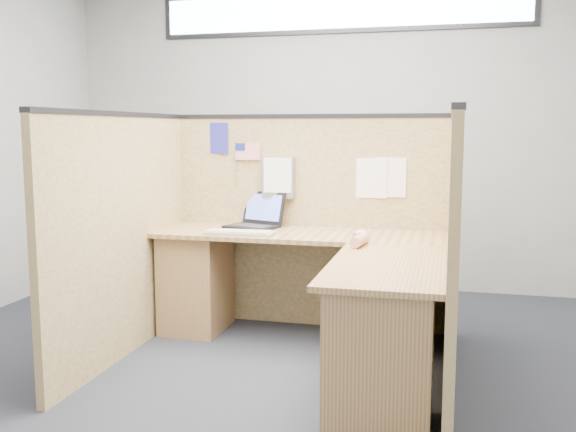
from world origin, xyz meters
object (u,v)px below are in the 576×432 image
(l_desk, at_px, (314,297))
(laptop, at_px, (254,218))
(keyboard, at_px, (239,233))
(mouse, at_px, (361,237))

(l_desk, xyz_separation_m, laptop, (-0.55, 0.56, 0.40))
(laptop, bearing_deg, keyboard, -69.25)
(laptop, distance_m, mouse, 0.90)
(l_desk, xyz_separation_m, keyboard, (-0.54, 0.19, 0.35))
(laptop, relative_size, mouse, 4.17)
(laptop, bearing_deg, mouse, -5.51)
(l_desk, xyz_separation_m, mouse, (0.27, 0.19, 0.36))
(l_desk, height_order, keyboard, keyboard)
(mouse, bearing_deg, keyboard, 180.00)
(keyboard, distance_m, mouse, 0.81)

